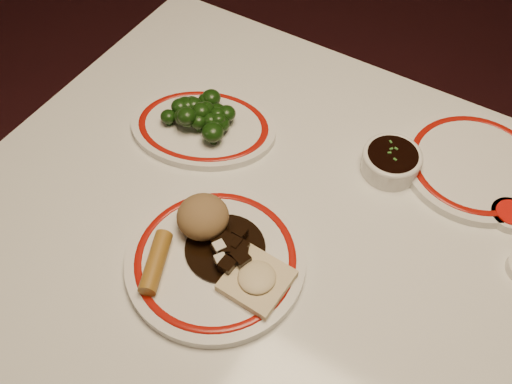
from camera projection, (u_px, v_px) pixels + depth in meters
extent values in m
cube|color=white|center=(314.00, 254.00, 0.92)|extent=(1.20, 0.90, 0.04)
cylinder|color=black|center=(197.00, 134.00, 1.59)|extent=(0.06, 0.06, 0.71)
cylinder|color=white|center=(216.00, 261.00, 0.88)|extent=(0.31, 0.31, 0.02)
torus|color=#980F07|center=(215.00, 258.00, 0.87)|extent=(0.27, 0.27, 0.00)
ellipsoid|color=olive|center=(203.00, 217.00, 0.88)|extent=(0.08, 0.08, 0.06)
cylinder|color=#9F6F27|center=(156.00, 262.00, 0.85)|extent=(0.06, 0.10, 0.03)
cube|color=beige|center=(257.00, 281.00, 0.84)|extent=(0.09, 0.09, 0.01)
ellipsoid|color=beige|center=(257.00, 277.00, 0.83)|extent=(0.06, 0.06, 0.02)
cylinder|color=black|center=(225.00, 248.00, 0.88)|extent=(0.13, 0.13, 0.00)
cube|color=black|center=(220.00, 250.00, 0.87)|extent=(0.03, 0.03, 0.02)
cube|color=black|center=(242.00, 247.00, 0.87)|extent=(0.02, 0.02, 0.02)
cube|color=black|center=(244.00, 253.00, 0.86)|extent=(0.02, 0.02, 0.01)
cube|color=black|center=(246.00, 269.00, 0.85)|extent=(0.02, 0.02, 0.02)
cube|color=black|center=(227.00, 266.00, 0.85)|extent=(0.02, 0.02, 0.02)
cube|color=black|center=(223.00, 243.00, 0.88)|extent=(0.02, 0.02, 0.02)
cube|color=black|center=(227.00, 241.00, 0.87)|extent=(0.02, 0.02, 0.02)
cube|color=black|center=(225.00, 249.00, 0.86)|extent=(0.03, 0.03, 0.02)
cube|color=black|center=(234.00, 244.00, 0.87)|extent=(0.02, 0.02, 0.02)
cube|color=black|center=(218.00, 240.00, 0.88)|extent=(0.03, 0.03, 0.02)
cube|color=black|center=(240.00, 233.00, 0.88)|extent=(0.02, 0.02, 0.02)
cube|color=black|center=(233.00, 253.00, 0.86)|extent=(0.02, 0.02, 0.02)
cube|color=black|center=(242.00, 260.00, 0.85)|extent=(0.03, 0.03, 0.02)
cube|color=beige|center=(214.00, 235.00, 0.89)|extent=(0.02, 0.02, 0.01)
cube|color=beige|center=(219.00, 247.00, 0.86)|extent=(0.02, 0.02, 0.01)
cube|color=beige|center=(221.00, 260.00, 0.85)|extent=(0.02, 0.02, 0.01)
torus|color=#980F07|center=(203.00, 125.00, 1.05)|extent=(0.30, 0.30, 0.00)
cylinder|color=#23471C|center=(181.00, 113.00, 1.06)|extent=(0.01, 0.01, 0.02)
ellipsoid|color=black|center=(180.00, 106.00, 1.04)|extent=(0.03, 0.03, 0.03)
cylinder|color=#23471C|center=(203.00, 122.00, 1.04)|extent=(0.01, 0.01, 0.01)
ellipsoid|color=black|center=(202.00, 117.00, 1.03)|extent=(0.03, 0.03, 0.02)
cylinder|color=#23471C|center=(218.00, 129.00, 1.03)|extent=(0.01, 0.01, 0.01)
ellipsoid|color=black|center=(217.00, 122.00, 1.02)|extent=(0.04, 0.04, 0.03)
cylinder|color=#23471C|center=(212.00, 104.00, 1.08)|extent=(0.01, 0.01, 0.01)
ellipsoid|color=black|center=(211.00, 98.00, 1.06)|extent=(0.04, 0.04, 0.03)
cylinder|color=#23471C|center=(206.00, 105.00, 1.07)|extent=(0.01, 0.01, 0.01)
ellipsoid|color=black|center=(205.00, 100.00, 1.06)|extent=(0.03, 0.03, 0.02)
cylinder|color=#23471C|center=(227.00, 120.00, 1.04)|extent=(0.01, 0.01, 0.02)
ellipsoid|color=black|center=(226.00, 113.00, 1.03)|extent=(0.03, 0.03, 0.03)
cylinder|color=#23471C|center=(221.00, 130.00, 1.03)|extent=(0.01, 0.01, 0.01)
ellipsoid|color=black|center=(220.00, 124.00, 1.02)|extent=(0.03, 0.03, 0.03)
cylinder|color=#23471C|center=(213.00, 140.00, 1.02)|extent=(0.01, 0.01, 0.01)
ellipsoid|color=black|center=(213.00, 132.00, 1.00)|extent=(0.04, 0.04, 0.03)
cylinder|color=#23471C|center=(217.00, 119.00, 1.05)|extent=(0.01, 0.01, 0.01)
ellipsoid|color=black|center=(217.00, 112.00, 1.04)|extent=(0.04, 0.04, 0.03)
cylinder|color=#23471C|center=(186.00, 111.00, 1.06)|extent=(0.01, 0.01, 0.01)
ellipsoid|color=black|center=(185.00, 105.00, 1.05)|extent=(0.03, 0.03, 0.03)
cylinder|color=#23471C|center=(194.00, 112.00, 1.06)|extent=(0.01, 0.01, 0.02)
ellipsoid|color=black|center=(193.00, 105.00, 1.04)|extent=(0.03, 0.03, 0.03)
cylinder|color=#23471C|center=(213.00, 134.00, 1.03)|extent=(0.01, 0.01, 0.01)
ellipsoid|color=black|center=(213.00, 128.00, 1.02)|extent=(0.03, 0.03, 0.02)
cylinder|color=#23471C|center=(199.00, 119.00, 1.05)|extent=(0.01, 0.01, 0.02)
ellipsoid|color=black|center=(199.00, 113.00, 1.03)|extent=(0.03, 0.03, 0.02)
cylinder|color=#23471C|center=(169.00, 122.00, 1.05)|extent=(0.01, 0.01, 0.01)
ellipsoid|color=black|center=(168.00, 116.00, 1.04)|extent=(0.03, 0.03, 0.02)
cylinder|color=#23471C|center=(205.00, 123.00, 1.04)|extent=(0.01, 0.01, 0.02)
ellipsoid|color=black|center=(205.00, 116.00, 1.03)|extent=(0.03, 0.03, 0.03)
cylinder|color=#23471C|center=(199.00, 127.00, 1.03)|extent=(0.01, 0.01, 0.01)
ellipsoid|color=black|center=(198.00, 121.00, 1.02)|extent=(0.03, 0.03, 0.03)
cylinder|color=#23471C|center=(204.00, 123.00, 1.04)|extent=(0.01, 0.01, 0.01)
ellipsoid|color=black|center=(204.00, 117.00, 1.03)|extent=(0.03, 0.03, 0.03)
cylinder|color=#23471C|center=(192.00, 109.00, 1.07)|extent=(0.01, 0.01, 0.01)
ellipsoid|color=black|center=(192.00, 103.00, 1.05)|extent=(0.03, 0.03, 0.02)
cylinder|color=#23471C|center=(203.00, 122.00, 1.04)|extent=(0.01, 0.01, 0.01)
ellipsoid|color=black|center=(202.00, 115.00, 1.03)|extent=(0.04, 0.04, 0.03)
cylinder|color=#23471C|center=(188.00, 112.00, 1.06)|extent=(0.01, 0.01, 0.02)
ellipsoid|color=black|center=(187.00, 106.00, 1.04)|extent=(0.03, 0.03, 0.03)
ellipsoid|color=black|center=(205.00, 111.00, 1.03)|extent=(0.03, 0.03, 0.03)
ellipsoid|color=black|center=(210.00, 120.00, 1.02)|extent=(0.03, 0.03, 0.02)
ellipsoid|color=black|center=(218.00, 114.00, 1.02)|extent=(0.03, 0.03, 0.02)
ellipsoid|color=black|center=(206.00, 109.00, 1.03)|extent=(0.03, 0.03, 0.02)
ellipsoid|color=black|center=(201.00, 111.00, 1.02)|extent=(0.04, 0.04, 0.03)
ellipsoid|color=black|center=(184.00, 117.00, 1.02)|extent=(0.04, 0.04, 0.03)
ellipsoid|color=black|center=(187.00, 116.00, 1.01)|extent=(0.03, 0.03, 0.03)
ellipsoid|color=black|center=(187.00, 120.00, 1.02)|extent=(0.03, 0.03, 0.02)
ellipsoid|color=black|center=(218.00, 119.00, 1.01)|extent=(0.02, 0.02, 0.02)
cylinder|color=white|center=(391.00, 163.00, 0.99)|extent=(0.10, 0.10, 0.04)
cylinder|color=black|center=(393.00, 155.00, 0.97)|extent=(0.09, 0.09, 0.00)
cylinder|color=white|center=(509.00, 216.00, 0.93)|extent=(0.06, 0.06, 0.02)
cylinder|color=red|center=(512.00, 212.00, 0.93)|extent=(0.05, 0.05, 0.00)
cylinder|color=white|center=(475.00, 166.00, 1.00)|extent=(0.25, 0.25, 0.02)
torus|color=#980F07|center=(476.00, 163.00, 0.99)|extent=(0.22, 0.22, 0.00)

